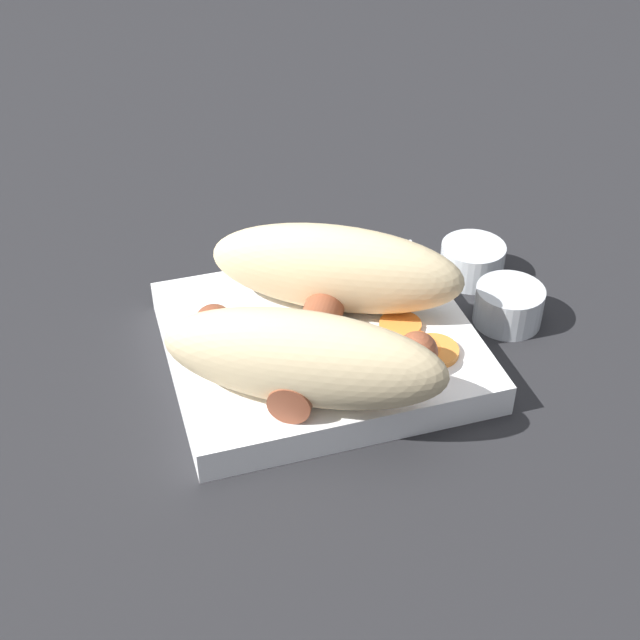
# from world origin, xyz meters

# --- Properties ---
(ground_plane) EXTENTS (3.00, 3.00, 0.00)m
(ground_plane) POSITION_xyz_m (0.00, 0.00, 0.00)
(ground_plane) COLOR #232326
(food_tray) EXTENTS (0.20, 0.18, 0.02)m
(food_tray) POSITION_xyz_m (0.00, 0.00, 0.01)
(food_tray) COLOR white
(food_tray) RESTS_ON ground_plane
(bread_roll) EXTENTS (0.22, 0.21, 0.06)m
(bread_roll) POSITION_xyz_m (0.00, 0.02, 0.05)
(bread_roll) COLOR beige
(bread_roll) RESTS_ON food_tray
(sausage) EXTENTS (0.14, 0.13, 0.03)m
(sausage) POSITION_xyz_m (0.01, 0.02, 0.04)
(sausage) COLOR brown
(sausage) RESTS_ON food_tray
(pickled_veggies) EXTENTS (0.07, 0.08, 0.00)m
(pickled_veggies) POSITION_xyz_m (-0.05, 0.03, 0.02)
(pickled_veggies) COLOR orange
(pickled_veggies) RESTS_ON food_tray
(condiment_cup_near) EXTENTS (0.05, 0.05, 0.03)m
(condiment_cup_near) POSITION_xyz_m (-0.14, -0.00, 0.01)
(condiment_cup_near) COLOR silver
(condiment_cup_near) RESTS_ON ground_plane
(condiment_cup_far) EXTENTS (0.05, 0.05, 0.03)m
(condiment_cup_far) POSITION_xyz_m (-0.14, -0.06, 0.01)
(condiment_cup_far) COLOR silver
(condiment_cup_far) RESTS_ON ground_plane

